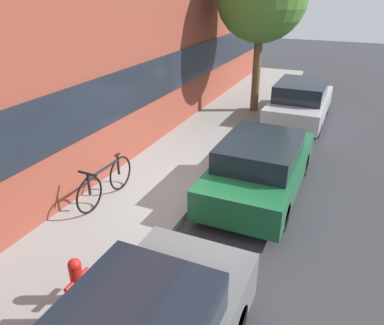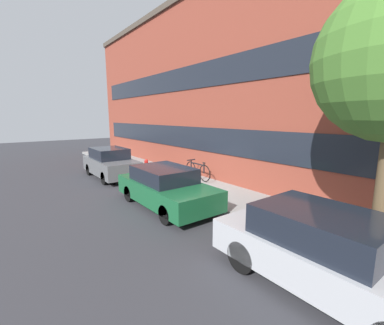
{
  "view_description": "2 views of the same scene",
  "coord_description": "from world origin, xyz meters",
  "px_view_note": "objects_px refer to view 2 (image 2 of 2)",
  "views": [
    {
      "loc": [
        -6.58,
        -2.66,
        4.25
      ],
      "look_at": [
        -0.51,
        0.02,
        1.09
      ],
      "focal_mm": 35.0,
      "sensor_mm": 36.0,
      "label": 1
    },
    {
      "loc": [
        7.89,
        -5.34,
        2.98
      ],
      "look_at": [
        0.12,
        0.54,
        1.22
      ],
      "focal_mm": 24.0,
      "sensor_mm": 36.0,
      "label": 2
    }
  ],
  "objects_px": {
    "parked_car_grey": "(110,163)",
    "bicycle": "(197,170)",
    "fire_hydrant": "(146,166)",
    "parked_car_silver": "(326,251)",
    "parked_car_green": "(166,187)"
  },
  "relations": [
    {
      "from": "parked_car_green",
      "to": "fire_hydrant",
      "type": "bearing_deg",
      "value": 160.86
    },
    {
      "from": "parked_car_silver",
      "to": "fire_hydrant",
      "type": "distance_m",
      "value": 9.71
    },
    {
      "from": "fire_hydrant",
      "to": "parked_car_silver",
      "type": "bearing_deg",
      "value": -8.89
    },
    {
      "from": "parked_car_silver",
      "to": "fire_hydrant",
      "type": "xyz_separation_m",
      "value": [
        -9.59,
        1.5,
        -0.19
      ]
    },
    {
      "from": "parked_car_grey",
      "to": "bicycle",
      "type": "height_order",
      "value": "parked_car_grey"
    },
    {
      "from": "parked_car_grey",
      "to": "parked_car_silver",
      "type": "height_order",
      "value": "parked_car_grey"
    },
    {
      "from": "parked_car_green",
      "to": "bicycle",
      "type": "relative_size",
      "value": 2.22
    },
    {
      "from": "fire_hydrant",
      "to": "bicycle",
      "type": "relative_size",
      "value": 0.41
    },
    {
      "from": "bicycle",
      "to": "parked_car_grey",
      "type": "bearing_deg",
      "value": 41.1
    },
    {
      "from": "parked_car_green",
      "to": "bicycle",
      "type": "bearing_deg",
      "value": 123.15
    },
    {
      "from": "parked_car_silver",
      "to": "bicycle",
      "type": "relative_size",
      "value": 2.21
    },
    {
      "from": "parked_car_grey",
      "to": "fire_hydrant",
      "type": "distance_m",
      "value": 1.75
    },
    {
      "from": "parked_car_silver",
      "to": "bicycle",
      "type": "height_order",
      "value": "parked_car_silver"
    },
    {
      "from": "fire_hydrant",
      "to": "bicycle",
      "type": "height_order",
      "value": "bicycle"
    },
    {
      "from": "parked_car_grey",
      "to": "fire_hydrant",
      "type": "relative_size",
      "value": 5.19
    }
  ]
}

